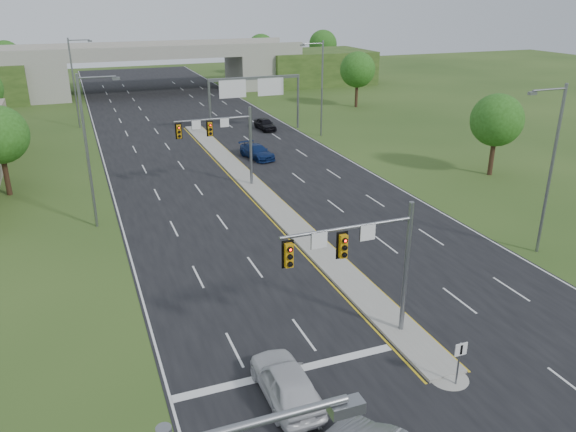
% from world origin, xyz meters
% --- Properties ---
extents(ground, '(240.00, 240.00, 0.00)m').
position_xyz_m(ground, '(0.00, 0.00, 0.00)').
color(ground, '#2B4619').
rests_on(ground, ground).
extents(road, '(24.00, 160.00, 0.02)m').
position_xyz_m(road, '(0.00, 35.00, 0.01)').
color(road, black).
rests_on(road, ground).
extents(median, '(2.00, 54.00, 0.16)m').
position_xyz_m(median, '(0.00, 23.00, 0.10)').
color(median, gray).
rests_on(median, road).
extents(median_nose, '(2.00, 2.00, 0.16)m').
position_xyz_m(median_nose, '(0.00, -4.00, 0.10)').
color(median_nose, gray).
rests_on(median_nose, road).
extents(lane_markings, '(23.72, 160.00, 0.01)m').
position_xyz_m(lane_markings, '(-0.60, 28.91, 0.02)').
color(lane_markings, gold).
rests_on(lane_markings, road).
extents(signal_mast_near, '(6.62, 0.60, 7.00)m').
position_xyz_m(signal_mast_near, '(-2.26, -0.07, 4.73)').
color(signal_mast_near, slate).
rests_on(signal_mast_near, ground).
extents(signal_mast_far, '(6.62, 0.60, 7.00)m').
position_xyz_m(signal_mast_far, '(-2.26, 24.93, 4.73)').
color(signal_mast_far, slate).
rests_on(signal_mast_far, ground).
extents(keep_right_sign, '(0.60, 0.13, 2.20)m').
position_xyz_m(keep_right_sign, '(0.00, -4.53, 1.52)').
color(keep_right_sign, slate).
rests_on(keep_right_sign, ground).
extents(sign_gantry, '(11.58, 0.44, 6.67)m').
position_xyz_m(sign_gantry, '(6.68, 44.92, 5.24)').
color(sign_gantry, slate).
rests_on(sign_gantry, ground).
extents(overpass, '(80.00, 14.00, 8.10)m').
position_xyz_m(overpass, '(0.00, 80.00, 3.55)').
color(overpass, gray).
rests_on(overpass, ground).
extents(lightpole_l_mid, '(2.85, 0.25, 11.00)m').
position_xyz_m(lightpole_l_mid, '(-13.30, 20.00, 6.10)').
color(lightpole_l_mid, slate).
rests_on(lightpole_l_mid, ground).
extents(lightpole_l_far, '(2.85, 0.25, 11.00)m').
position_xyz_m(lightpole_l_far, '(-13.30, 55.00, 6.10)').
color(lightpole_l_far, slate).
rests_on(lightpole_l_far, ground).
extents(lightpole_r_near, '(2.85, 0.25, 11.00)m').
position_xyz_m(lightpole_r_near, '(13.30, 5.00, 6.10)').
color(lightpole_r_near, slate).
rests_on(lightpole_r_near, ground).
extents(lightpole_r_far, '(2.85, 0.25, 11.00)m').
position_xyz_m(lightpole_r_far, '(13.30, 40.00, 6.10)').
color(lightpole_r_far, slate).
rests_on(lightpole_r_far, ground).
extents(tree_r_near, '(4.80, 4.80, 7.60)m').
position_xyz_m(tree_r_near, '(22.00, 20.00, 5.18)').
color(tree_r_near, '#382316').
rests_on(tree_r_near, ground).
extents(tree_r_mid, '(5.20, 5.20, 8.12)m').
position_xyz_m(tree_r_mid, '(26.00, 55.00, 5.51)').
color(tree_r_mid, '#382316').
rests_on(tree_r_mid, ground).
extents(tree_back_b, '(5.60, 5.60, 8.32)m').
position_xyz_m(tree_back_b, '(-24.00, 94.00, 5.51)').
color(tree_back_b, '#382316').
rests_on(tree_back_b, ground).
extents(tree_back_c, '(5.60, 5.60, 8.32)m').
position_xyz_m(tree_back_c, '(24.00, 94.00, 5.51)').
color(tree_back_c, '#382316').
rests_on(tree_back_c, ground).
extents(tree_back_d, '(6.00, 6.00, 8.85)m').
position_xyz_m(tree_back_d, '(38.00, 94.00, 5.84)').
color(tree_back_d, '#382316').
rests_on(tree_back_d, ground).
extents(car_white, '(2.00, 4.94, 1.68)m').
position_xyz_m(car_white, '(-7.21, -2.63, 0.86)').
color(car_white, silver).
rests_on(car_white, road).
extents(car_far_b, '(3.01, 5.21, 1.42)m').
position_xyz_m(car_far_b, '(3.18, 33.19, 0.73)').
color(car_far_b, '#0D2052').
rests_on(car_far_b, road).
extents(car_far_c, '(1.96, 4.37, 1.46)m').
position_xyz_m(car_far_c, '(8.21, 45.37, 0.75)').
color(car_far_c, black).
rests_on(car_far_c, road).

